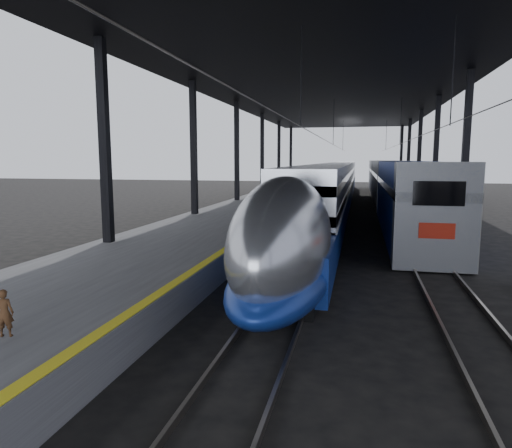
% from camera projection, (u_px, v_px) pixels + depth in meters
% --- Properties ---
extents(ground, '(160.00, 160.00, 0.00)m').
position_uv_depth(ground, '(203.00, 317.00, 12.66)').
color(ground, black).
rests_on(ground, ground).
extents(platform, '(6.00, 80.00, 1.00)m').
position_uv_depth(platform, '(250.00, 213.00, 32.66)').
color(platform, '#4C4C4F').
rests_on(platform, ground).
extents(yellow_strip, '(0.30, 80.00, 0.01)m').
position_uv_depth(yellow_strip, '(289.00, 207.00, 31.98)').
color(yellow_strip, yellow).
rests_on(yellow_strip, platform).
extents(rails, '(6.52, 80.00, 0.16)m').
position_uv_depth(rails, '(364.00, 223.00, 30.97)').
color(rails, slate).
rests_on(rails, ground).
extents(canopy, '(18.00, 75.00, 9.47)m').
position_uv_depth(canopy, '(329.00, 87.00, 30.27)').
color(canopy, black).
rests_on(canopy, ground).
extents(tgv_train, '(2.79, 65.20, 4.00)m').
position_uv_depth(tgv_train, '(335.00, 188.00, 39.95)').
color(tgv_train, '#B1B3B8').
rests_on(tgv_train, ground).
extents(second_train, '(3.08, 56.05, 4.24)m').
position_uv_depth(second_train, '(391.00, 183.00, 43.42)').
color(second_train, navy).
rests_on(second_train, ground).
extents(child, '(0.39, 0.32, 0.92)m').
position_uv_depth(child, '(4.00, 313.00, 8.59)').
color(child, '#462B17').
rests_on(child, platform).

